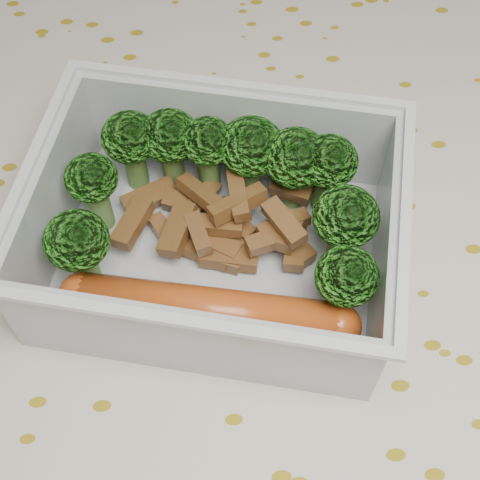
{
  "coord_description": "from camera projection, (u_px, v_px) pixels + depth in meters",
  "views": [
    {
      "loc": [
        -0.01,
        -0.2,
        1.08
      ],
      "look_at": [
        0.0,
        -0.0,
        0.78
      ],
      "focal_mm": 50.0,
      "sensor_mm": 36.0,
      "label": 1
    }
  ],
  "objects": [
    {
      "name": "dining_table",
      "position": [
        236.0,
        328.0,
        0.46
      ],
      "size": [
        1.4,
        0.9,
        0.75
      ],
      "color": "brown",
      "rests_on": "ground"
    },
    {
      "name": "tablecloth",
      "position": [
        236.0,
        292.0,
        0.42
      ],
      "size": [
        1.46,
        0.96,
        0.19
      ],
      "color": "beige",
      "rests_on": "dining_table"
    },
    {
      "name": "lunch_container",
      "position": [
        215.0,
        237.0,
        0.37
      ],
      "size": [
        0.23,
        0.19,
        0.07
      ],
      "color": "silver",
      "rests_on": "tablecloth"
    },
    {
      "name": "broccoli_florets",
      "position": [
        231.0,
        180.0,
        0.36
      ],
      "size": [
        0.17,
        0.13,
        0.06
      ],
      "color": "#608C3F",
      "rests_on": "lunch_container"
    },
    {
      "name": "meat_pile",
      "position": [
        225.0,
        226.0,
        0.38
      ],
      "size": [
        0.12,
        0.07,
        0.03
      ],
      "color": "brown",
      "rests_on": "lunch_container"
    },
    {
      "name": "sausage",
      "position": [
        208.0,
        310.0,
        0.35
      ],
      "size": [
        0.16,
        0.05,
        0.02
      ],
      "color": "#B64715",
      "rests_on": "lunch_container"
    }
  ]
}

